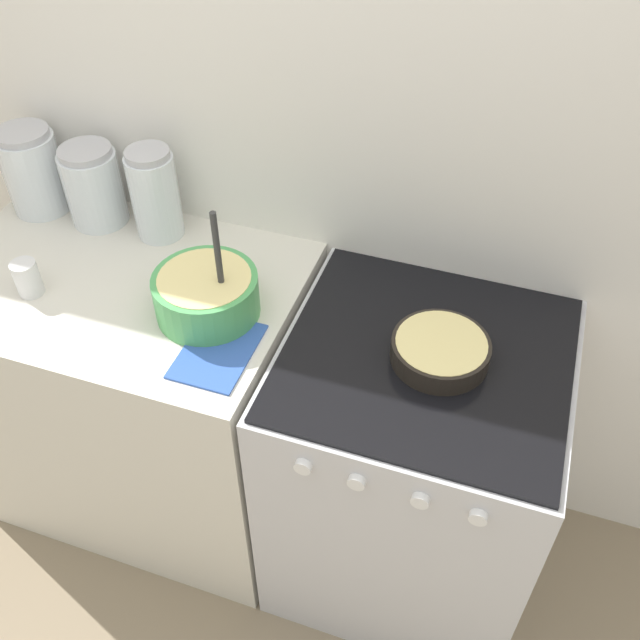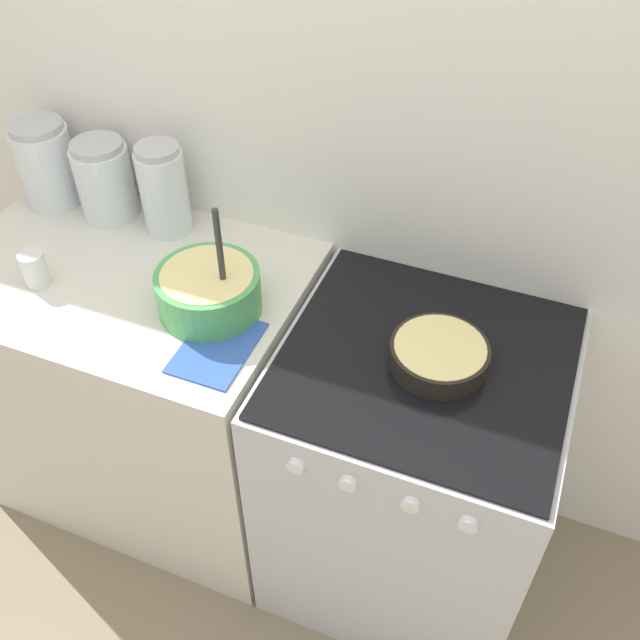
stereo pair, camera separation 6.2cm
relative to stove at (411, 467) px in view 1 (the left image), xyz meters
name	(u,v)px [view 1 (the left image)]	position (x,y,z in m)	size (l,w,h in m)	color
ground_plane	(256,609)	(-0.37, -0.34, -0.46)	(12.00, 12.00, 0.00)	gray
wall_back	(331,154)	(-0.37, 0.36, 0.74)	(4.97, 0.05, 2.40)	white
countertop_cabinet	(143,393)	(-0.86, 0.00, 0.00)	(0.98, 0.67, 0.93)	silver
stove	(411,467)	(0.00, 0.00, 0.00)	(0.70, 0.69, 0.93)	silver
mixing_bowl	(206,293)	(-0.56, -0.03, 0.53)	(0.26, 0.26, 0.32)	#4CA559
baking_pan	(440,350)	(0.03, 0.00, 0.49)	(0.23, 0.23, 0.06)	black
storage_jar_left	(35,176)	(-1.24, 0.23, 0.57)	(0.17, 0.17, 0.26)	silver
storage_jar_middle	(95,190)	(-1.04, 0.23, 0.56)	(0.16, 0.16, 0.24)	silver
storage_jar_right	(156,199)	(-0.84, 0.23, 0.58)	(0.13, 0.13, 0.27)	silver
tin_can	(27,278)	(-1.03, -0.11, 0.51)	(0.07, 0.07, 0.10)	silver
recipe_page	(218,351)	(-0.48, -0.15, 0.47)	(0.17, 0.24, 0.01)	#3359B2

